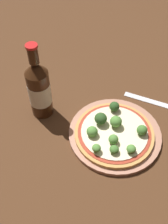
% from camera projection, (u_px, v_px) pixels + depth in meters
% --- Properties ---
extents(ground_plane, '(3.00, 3.00, 0.00)m').
position_uv_depth(ground_plane, '(109.00, 136.00, 0.72)').
color(ground_plane, '#4C2D19').
extents(plate, '(0.25, 0.25, 0.01)m').
position_uv_depth(plate, '(115.00, 134.00, 0.71)').
color(plate, tan).
rests_on(plate, ground_plane).
extents(pizza, '(0.21, 0.21, 0.01)m').
position_uv_depth(pizza, '(114.00, 133.00, 0.70)').
color(pizza, tan).
rests_on(pizza, plate).
extents(broccoli_floret_0, '(0.03, 0.03, 0.03)m').
position_uv_depth(broccoli_floret_0, '(101.00, 118.00, 0.70)').
color(broccoli_floret_0, '#7A9E5B').
rests_on(broccoli_floret_0, pizza).
extents(broccoli_floret_1, '(0.02, 0.02, 0.02)m').
position_uv_depth(broccoli_floret_1, '(96.00, 148.00, 0.64)').
color(broccoli_floret_1, '#7A9E5B').
rests_on(broccoli_floret_1, pizza).
extents(broccoli_floret_2, '(0.02, 0.02, 0.02)m').
position_uv_depth(broccoli_floret_2, '(131.00, 149.00, 0.64)').
color(broccoli_floret_2, '#7A9E5B').
rests_on(broccoli_floret_2, pizza).
extents(broccoli_floret_3, '(0.03, 0.03, 0.03)m').
position_uv_depth(broccoli_floret_3, '(115.00, 121.00, 0.69)').
color(broccoli_floret_3, '#7A9E5B').
rests_on(broccoli_floret_3, pizza).
extents(broccoli_floret_4, '(0.02, 0.02, 0.02)m').
position_uv_depth(broccoli_floret_4, '(114.00, 149.00, 0.64)').
color(broccoli_floret_4, '#7A9E5B').
rests_on(broccoli_floret_4, pizza).
extents(broccoli_floret_5, '(0.03, 0.03, 0.03)m').
position_uv_depth(broccoli_floret_5, '(142.00, 130.00, 0.68)').
color(broccoli_floret_5, '#7A9E5B').
rests_on(broccoli_floret_5, pizza).
extents(broccoli_floret_6, '(0.03, 0.03, 0.03)m').
position_uv_depth(broccoli_floret_6, '(113.00, 139.00, 0.66)').
color(broccoli_floret_6, '#7A9E5B').
rests_on(broccoli_floret_6, pizza).
extents(broccoli_floret_7, '(0.03, 0.03, 0.03)m').
position_uv_depth(broccoli_floret_7, '(92.00, 132.00, 0.68)').
color(broccoli_floret_7, '#7A9E5B').
rests_on(broccoli_floret_7, pizza).
extents(broccoli_floret_8, '(0.03, 0.03, 0.03)m').
position_uv_depth(broccoli_floret_8, '(114.00, 106.00, 0.73)').
color(broccoli_floret_8, '#7A9E5B').
rests_on(broccoli_floret_8, pizza).
extents(beer_bottle, '(0.06, 0.06, 0.23)m').
position_uv_depth(beer_bottle, '(39.00, 89.00, 0.71)').
color(beer_bottle, '#381E0F').
rests_on(beer_bottle, ground_plane).
extents(fork, '(0.10, 0.19, 0.00)m').
position_uv_depth(fork, '(156.00, 103.00, 0.80)').
color(fork, silver).
rests_on(fork, ground_plane).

